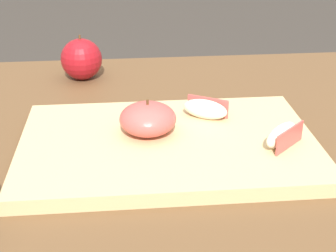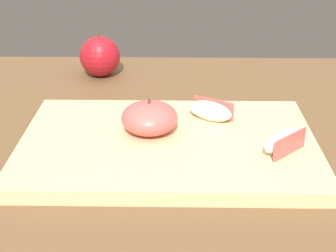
% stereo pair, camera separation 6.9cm
% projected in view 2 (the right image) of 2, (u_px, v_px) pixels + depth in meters
% --- Properties ---
extents(dining_table, '(1.35, 0.88, 0.74)m').
position_uv_depth(dining_table, '(178.00, 215.00, 0.74)').
color(dining_table, brown).
rests_on(dining_table, ground_plane).
extents(cutting_board, '(0.42, 0.27, 0.02)m').
position_uv_depth(cutting_board, '(168.00, 145.00, 0.71)').
color(cutting_board, tan).
rests_on(cutting_board, dining_table).
extents(apple_half_skin_up, '(0.08, 0.08, 0.05)m').
position_uv_depth(apple_half_skin_up, '(149.00, 118.00, 0.71)').
color(apple_half_skin_up, '#D14C47').
rests_on(apple_half_skin_up, cutting_board).
extents(apple_wedge_front, '(0.07, 0.06, 0.03)m').
position_uv_depth(apple_wedge_front, '(283.00, 141.00, 0.66)').
color(apple_wedge_front, '#F4EACC').
rests_on(apple_wedge_front, cutting_board).
extents(apple_wedge_left, '(0.07, 0.05, 0.03)m').
position_uv_depth(apple_wedge_left, '(210.00, 111.00, 0.75)').
color(apple_wedge_left, '#F4EACC').
rests_on(apple_wedge_left, cutting_board).
extents(whole_apple_red_delicious, '(0.08, 0.08, 0.09)m').
position_uv_depth(whole_apple_red_delicious, '(100.00, 56.00, 0.97)').
color(whole_apple_red_delicious, maroon).
rests_on(whole_apple_red_delicious, dining_table).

